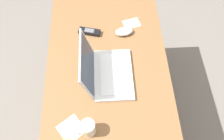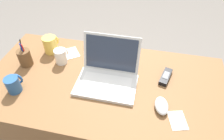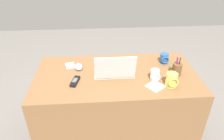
{
  "view_description": "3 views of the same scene",
  "coord_description": "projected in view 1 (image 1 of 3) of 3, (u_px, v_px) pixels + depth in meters",
  "views": [
    {
      "loc": [
        -0.68,
        0.01,
        1.92
      ],
      "look_at": [
        -0.0,
        -0.02,
        0.8
      ],
      "focal_mm": 39.46,
      "sensor_mm": 36.0,
      "label": 1
    },
    {
      "loc": [
        0.21,
        -0.77,
        1.55
      ],
      "look_at": [
        0.05,
        -0.01,
        0.82
      ],
      "focal_mm": 33.15,
      "sensor_mm": 36.0,
      "label": 2
    },
    {
      "loc": [
        0.15,
        1.5,
        1.67
      ],
      "look_at": [
        0.04,
        0.0,
        0.75
      ],
      "focal_mm": 34.24,
      "sensor_mm": 36.0,
      "label": 3
    }
  ],
  "objects": [
    {
      "name": "coffee_mug_white",
      "position": [
        87.0,
        128.0,
        1.19
      ],
      "size": [
        0.07,
        0.08,
        0.09
      ],
      "color": "white",
      "rests_on": "desk"
    },
    {
      "name": "ground_plane",
      "position": [
        109.0,
        121.0,
        1.99
      ],
      "size": [
        6.0,
        6.0,
        0.0
      ],
      "primitive_type": "plane",
      "color": "slate"
    },
    {
      "name": "computer_mouse",
      "position": [
        124.0,
        32.0,
        1.54
      ],
      "size": [
        0.08,
        0.12,
        0.04
      ],
      "primitive_type": "ellipsoid",
      "rotation": [
        0.0,
        0.0,
        0.16
      ],
      "color": "silver",
      "rests_on": "desk"
    },
    {
      "name": "cordless_phone",
      "position": [
        89.0,
        32.0,
        1.54
      ],
      "size": [
        0.08,
        0.14,
        0.03
      ],
      "color": "black",
      "rests_on": "desk"
    },
    {
      "name": "laptop",
      "position": [
        105.0,
        71.0,
        1.35
      ],
      "size": [
        0.33,
        0.28,
        0.23
      ],
      "color": "silver",
      "rests_on": "desk"
    },
    {
      "name": "paper_note_near_laptop",
      "position": [
        71.0,
        129.0,
        1.23
      ],
      "size": [
        0.16,
        0.16,
        0.0
      ],
      "primitive_type": "cube",
      "rotation": [
        0.0,
        0.0,
        0.63
      ],
      "color": "white",
      "rests_on": "desk"
    },
    {
      "name": "desk",
      "position": [
        109.0,
        103.0,
        1.69
      ],
      "size": [
        1.36,
        0.71,
        0.71
      ],
      "primitive_type": "cube",
      "color": "brown",
      "rests_on": "ground"
    },
    {
      "name": "paper_note_left",
      "position": [
        132.0,
        23.0,
        1.59
      ],
      "size": [
        0.1,
        0.12,
        0.0
      ],
      "primitive_type": "cube",
      "rotation": [
        0.0,
        0.0,
        0.27
      ],
      "color": "white",
      "rests_on": "desk"
    }
  ]
}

